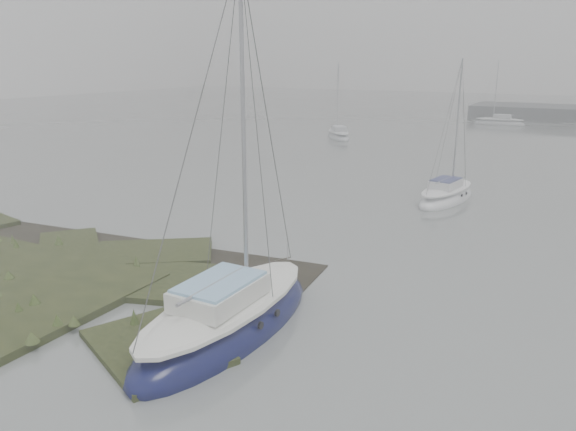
{
  "coord_description": "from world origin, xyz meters",
  "views": [
    {
      "loc": [
        8.87,
        -9.45,
        6.6
      ],
      "look_at": [
        0.73,
        5.62,
        1.8
      ],
      "focal_mm": 35.0,
      "sensor_mm": 36.0,
      "label": 1
    }
  ],
  "objects": [
    {
      "name": "sailboat_main",
      "position": [
        1.5,
        1.02,
        0.3
      ],
      "size": [
        2.35,
        6.84,
        9.6
      ],
      "rotation": [
        0.0,
        0.0,
        -0.02
      ],
      "color": "#0C103B",
      "rests_on": "ground"
    },
    {
      "name": "sailboat_far_c",
      "position": [
        0.37,
        52.24,
        0.22
      ],
      "size": [
        5.02,
        1.85,
        7.0
      ],
      "rotation": [
        0.0,
        0.0,
        1.62
      ],
      "color": "#A9ADB4",
      "rests_on": "ground"
    },
    {
      "name": "ground",
      "position": [
        0.0,
        30.0,
        0.0
      ],
      "size": [
        160.0,
        160.0,
        0.0
      ],
      "primitive_type": "plane",
      "color": "slate",
      "rests_on": "ground"
    },
    {
      "name": "sailboat_far_a",
      "position": [
        -10.28,
        35.11,
        0.21
      ],
      "size": [
        4.09,
        4.81,
        6.77
      ],
      "rotation": [
        0.0,
        0.0,
        0.63
      ],
      "color": "#B4B9BE",
      "rests_on": "ground"
    },
    {
      "name": "sailboat_white",
      "position": [
        3.11,
        17.25,
        0.22
      ],
      "size": [
        2.46,
        5.26,
        7.14
      ],
      "rotation": [
        0.0,
        0.0,
        -0.16
      ],
      "color": "silver",
      "rests_on": "ground"
    }
  ]
}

